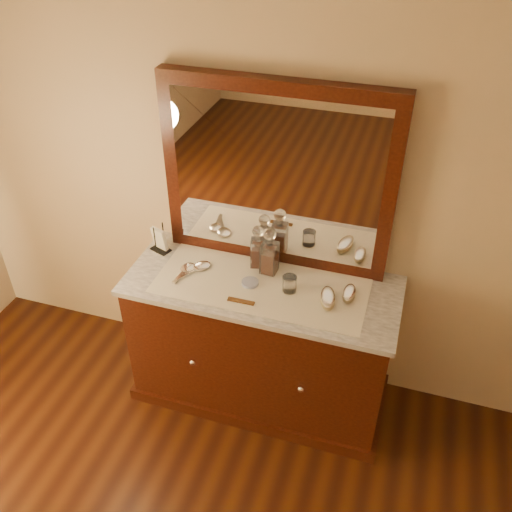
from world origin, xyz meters
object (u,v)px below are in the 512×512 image
dresser_cabinet (261,344)px  napkin_rack (160,240)px  hand_mirror_outer (186,269)px  mirror_frame (277,177)px  pin_dish (250,283)px  hand_mirror_inner (199,267)px  brush_near (328,298)px  brush_far (349,294)px  comb (241,301)px  decanter_right (269,255)px  decanter_left (258,250)px

dresser_cabinet → napkin_rack: 0.82m
napkin_rack → hand_mirror_outer: napkin_rack is taller
mirror_frame → pin_dish: (-0.06, -0.27, -0.49)m
hand_mirror_outer → hand_mirror_inner: hand_mirror_inner is taller
dresser_cabinet → hand_mirror_outer: 0.62m
brush_near → brush_far: brush_near is taller
pin_dish → comb: bearing=-89.6°
pin_dish → brush_near: bearing=-2.5°
comb → hand_mirror_inner: 0.36m
napkin_rack → hand_mirror_inner: (0.28, -0.10, -0.05)m
pin_dish → decanter_right: decanter_right is taller
napkin_rack → brush_far: napkin_rack is taller
brush_near → brush_far: 0.12m
brush_far → dresser_cabinet: bearing=-176.1°
decanter_left → hand_mirror_outer: bearing=-154.6°
dresser_cabinet → comb: (-0.06, -0.17, 0.45)m
napkin_rack → dresser_cabinet: bearing=-10.4°
comb → napkin_rack: (-0.58, 0.29, 0.06)m
decanter_left → brush_far: (0.52, -0.12, -0.08)m
hand_mirror_inner → dresser_cabinet: bearing=-2.6°
mirror_frame → pin_dish: 0.56m
napkin_rack → hand_mirror_inner: 0.30m
comb → brush_near: (0.41, 0.13, 0.02)m
napkin_rack → decanter_left: 0.57m
decanter_left → decanter_right: bearing=-26.7°
napkin_rack → hand_mirror_inner: bearing=-19.9°
napkin_rack → decanter_right: size_ratio=0.60×
decanter_right → napkin_rack: bearing=179.4°
pin_dish → mirror_frame: bearing=78.0°
comb → brush_near: brush_near is taller
pin_dish → decanter_left: decanter_left is taller
napkin_rack → brush_far: bearing=-4.5°
mirror_frame → napkin_rack: 0.78m
napkin_rack → brush_near: 1.00m
decanter_left → hand_mirror_inner: decanter_left is taller
dresser_cabinet → comb: comb is taller
hand_mirror_inner → mirror_frame: bearing=32.5°
mirror_frame → decanter_left: (-0.07, -0.10, -0.40)m
mirror_frame → dresser_cabinet: bearing=-90.0°
brush_far → mirror_frame: bearing=154.6°
mirror_frame → hand_mirror_outer: size_ratio=6.13×
comb → napkin_rack: 0.65m
brush_far → hand_mirror_inner: 0.81m
dresser_cabinet → hand_mirror_outer: bearing=-177.4°
decanter_right → hand_mirror_inner: size_ratio=1.30×
mirror_frame → pin_dish: mirror_frame is taller
hand_mirror_outer → decanter_left: bearing=25.4°
mirror_frame → napkin_rack: mirror_frame is taller
decanter_right → brush_near: decanter_right is taller
brush_near → decanter_right: bearing=156.7°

